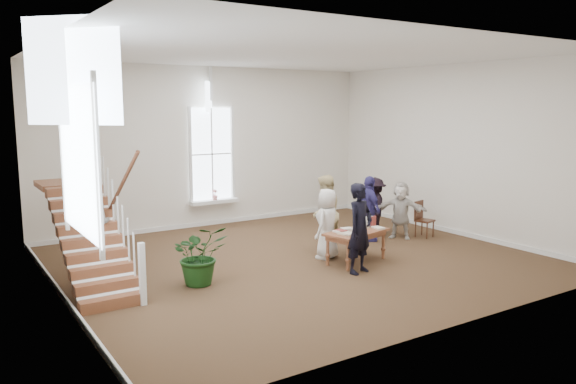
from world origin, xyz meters
TOP-DOWN VIEW (x-y plane):
  - ground at (0.00, 0.00)m, footprint 10.00×10.00m
  - room_shell at (-0.00, 4.39)m, footprint 10.49×10.00m
  - staircase at (-4.34, 0.75)m, footprint 1.10×4.10m
  - library_table at (0.96, -0.83)m, footprint 1.63×1.08m
  - police_officer at (0.51, -1.49)m, footprint 0.77×0.61m
  - elderly_woman at (0.61, -0.24)m, footprint 0.92×0.81m
  - person_yellow at (0.91, 0.26)m, footprint 1.12×1.06m
  - woman_cluster_a at (2.48, 0.50)m, footprint 0.59×1.04m
  - woman_cluster_b at (3.08, 0.95)m, footprint 1.01×1.14m
  - woman_cluster_c at (3.38, 0.30)m, footprint 1.17×1.36m
  - floor_plant at (-2.56, -0.43)m, footprint 1.19×1.07m
  - side_chair at (3.98, 0.12)m, footprint 0.50×0.50m

SIDE VIEW (x-z plane):
  - ground at x=0.00m, z-range 0.00..0.00m
  - room_shell at x=0.00m, z-range -4.60..5.40m
  - side_chair at x=3.98m, z-range 0.05..1.00m
  - floor_plant at x=-2.56m, z-range 0.00..1.17m
  - library_table at x=0.96m, z-range 0.24..1.00m
  - woman_cluster_c at x=3.38m, z-range 0.00..1.48m
  - woman_cluster_b at x=3.08m, z-range 0.00..1.54m
  - elderly_woman at x=0.61m, z-range 0.00..1.58m
  - woman_cluster_a at x=2.48m, z-range 0.00..1.67m
  - person_yellow at x=0.91m, z-range 0.00..1.82m
  - police_officer at x=0.51m, z-range 0.00..1.86m
  - staircase at x=-4.34m, z-range 0.16..3.08m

